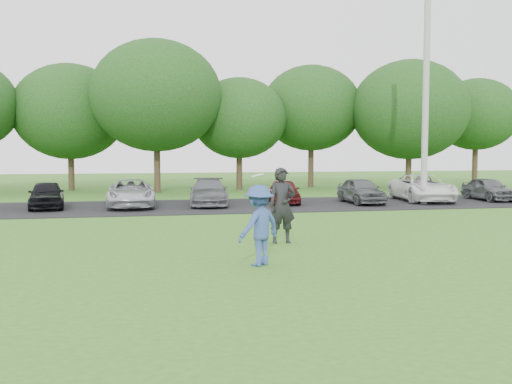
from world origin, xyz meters
TOP-DOWN VIEW (x-y plane):
  - ground at (0.00, 0.00)m, footprint 100.00×100.00m
  - parking_lot at (0.00, 13.00)m, footprint 32.00×6.50m
  - utility_pole at (9.38, 11.92)m, footprint 0.28×0.28m
  - frisbee_player at (-0.61, 0.23)m, footprint 1.26×1.13m
  - camera_bystander at (0.58, 2.94)m, footprint 0.72×0.48m
  - parked_cars at (0.38, 13.09)m, footprint 28.22×4.73m
  - tree_row at (1.51, 22.76)m, footprint 42.39×9.85m

SIDE VIEW (x-z plane):
  - ground at x=0.00m, z-range 0.00..0.00m
  - parking_lot at x=0.00m, z-range 0.00..0.03m
  - parked_cars at x=0.38m, z-range -0.02..1.23m
  - frisbee_player at x=-0.61m, z-range -0.13..1.82m
  - camera_bystander at x=0.58m, z-range 0.00..1.96m
  - tree_row at x=1.51m, z-range 0.59..9.23m
  - utility_pole at x=9.38m, z-range 0.00..10.38m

